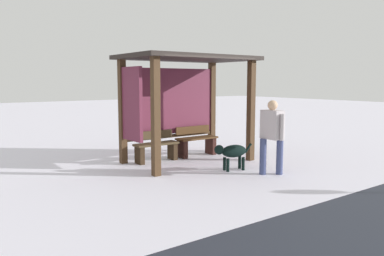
# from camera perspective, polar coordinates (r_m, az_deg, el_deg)

# --- Properties ---
(ground_plane) EXTENTS (60.00, 60.00, 0.00)m
(ground_plane) POSITION_cam_1_polar(r_m,az_deg,el_deg) (9.49, -0.59, -4.98)
(ground_plane) COLOR white
(bus_shelter) EXTENTS (3.13, 1.94, 2.55)m
(bus_shelter) POSITION_cam_1_polar(r_m,az_deg,el_deg) (9.41, -2.03, 6.49)
(bus_shelter) COLOR #412C1A
(bus_shelter) RESTS_ON ground
(bench_left_inside) EXTENTS (1.13, 0.35, 0.74)m
(bench_left_inside) POSITION_cam_1_polar(r_m,az_deg,el_deg) (9.49, -5.34, -2.85)
(bench_left_inside) COLOR #443622
(bench_left_inside) RESTS_ON ground
(bench_center_inside) EXTENTS (1.13, 0.40, 0.77)m
(bench_center_inside) POSITION_cam_1_polar(r_m,az_deg,el_deg) (10.17, 0.64, -2.12)
(bench_center_inside) COLOR #493019
(bench_center_inside) RESTS_ON ground
(person_walking) EXTENTS (0.43, 0.65, 1.57)m
(person_walking) POSITION_cam_1_polar(r_m,az_deg,el_deg) (8.23, 11.72, -0.49)
(person_walking) COLOR #BAB1B3
(person_walking) RESTS_ON ground
(dog) EXTENTS (0.91, 0.38, 0.59)m
(dog) POSITION_cam_1_polar(r_m,az_deg,el_deg) (8.54, 5.90, -3.56)
(dog) COLOR black
(dog) RESTS_ON ground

